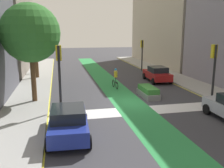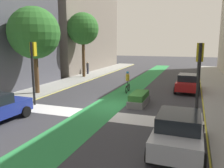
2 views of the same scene
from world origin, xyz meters
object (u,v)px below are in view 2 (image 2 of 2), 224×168
pedestrian_sidewalk_left_a (88,68)px  street_tree_far (83,29)px  car_red_right_far (188,83)px  street_tree_near (34,33)px  traffic_signal_near_right (199,68)px  traffic_signal_far_right (199,56)px  median_planter (139,99)px  car_silver_right_near (179,131)px  cyclist_in_lane (128,81)px  traffic_signal_near_left (33,61)px

pedestrian_sidewalk_left_a → street_tree_far: street_tree_far is taller
car_red_right_far → street_tree_near: bearing=-155.5°
traffic_signal_near_right → traffic_signal_far_right: traffic_signal_near_right is taller
pedestrian_sidewalk_left_a → median_planter: size_ratio=0.60×
traffic_signal_near_right → car_silver_right_near: bearing=-101.0°
car_silver_right_near → cyclist_in_lane: 11.01m
traffic_signal_far_right → median_planter: bearing=-106.7°
traffic_signal_near_left → pedestrian_sidewalk_left_a: size_ratio=2.68×
traffic_signal_near_right → car_silver_right_near: size_ratio=1.01×
cyclist_in_lane → pedestrian_sidewalk_left_a: cyclist_in_lane is taller
car_red_right_far → car_silver_right_near: bearing=-90.1°
traffic_signal_near_right → cyclist_in_lane: (-5.59, 6.38, -2.02)m
car_silver_right_near → street_tree_far: bearing=127.2°
car_silver_right_near → median_planter: 6.98m
cyclist_in_lane → median_planter: bearing=-62.7°
traffic_signal_near_left → cyclist_in_lane: size_ratio=2.33×
car_silver_right_near → street_tree_near: (-11.78, 6.54, 4.22)m
street_tree_near → traffic_signal_far_right: bearing=45.3°
car_red_right_far → median_planter: (-3.07, -5.65, -0.40)m
pedestrian_sidewalk_left_a → street_tree_far: 5.57m
traffic_signal_near_left → traffic_signal_far_right: (10.79, 15.44, -0.24)m
traffic_signal_near_right → pedestrian_sidewalk_left_a: size_ratio=2.65×
car_red_right_far → median_planter: 6.45m
cyclist_in_lane → pedestrian_sidewalk_left_a: (-8.07, 8.90, -0.00)m
car_red_right_far → cyclist_in_lane: size_ratio=2.30×
cyclist_in_lane → street_tree_near: bearing=-154.3°
pedestrian_sidewalk_left_a → car_silver_right_near: bearing=-55.3°
cyclist_in_lane → street_tree_near: size_ratio=0.27×
pedestrian_sidewalk_left_a → street_tree_far: size_ratio=0.21×
traffic_signal_near_left → median_planter: size_ratio=1.60×
traffic_signal_near_left → street_tree_near: bearing=124.9°
traffic_signal_near_left → cyclist_in_lane: 8.06m
traffic_signal_far_right → cyclist_in_lane: size_ratio=2.14×
car_silver_right_near → street_tree_near: street_tree_near is taller
cyclist_in_lane → street_tree_near: 8.64m
cyclist_in_lane → traffic_signal_near_left: bearing=-130.1°
street_tree_near → traffic_signal_near_left: bearing=-55.1°
traffic_signal_near_left → car_red_right_far: 12.97m
traffic_signal_far_right → median_planter: (-3.93, -13.07, -2.39)m
traffic_signal_far_right → car_silver_right_near: bearing=-92.6°
car_red_right_far → pedestrian_sidewalk_left_a: size_ratio=2.65×
traffic_signal_near_right → pedestrian_sidewalk_left_a: 20.59m
traffic_signal_near_left → car_silver_right_near: traffic_signal_near_left is taller
street_tree_near → street_tree_far: 9.71m
car_silver_right_near → traffic_signal_near_left: bearing=158.6°
cyclist_in_lane → street_tree_near: (-6.87, -3.31, 4.06)m
car_silver_right_near → pedestrian_sidewalk_left_a: 22.80m
traffic_signal_near_left → car_red_right_far: bearing=38.9°
street_tree_far → traffic_signal_far_right: bearing=13.4°
traffic_signal_far_right → cyclist_in_lane: 11.25m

